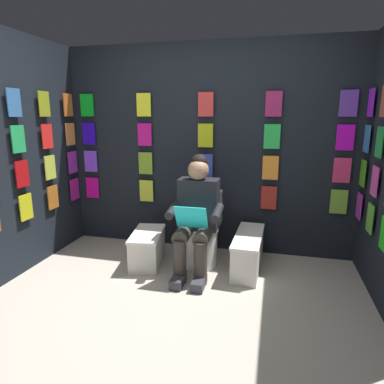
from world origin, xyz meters
The scene contains 7 objects.
ground_plane centered at (0.00, 0.00, 0.00)m, with size 30.00×30.00×0.00m, color #B2A899.
display_wall_back centered at (0.00, -1.66, 1.18)m, with size 3.41×0.14×2.35m.
display_wall_right centered at (1.71, -0.81, 1.18)m, with size 0.14×1.61×2.35m.
toilet centered at (-0.04, -1.18, 0.33)m, with size 0.41×0.56×0.77m.
person_reading centered at (-0.04, -0.96, 0.60)m, with size 0.53×0.68×1.19m.
comic_longbox_near centered at (-0.55, -1.13, 0.19)m, with size 0.29×0.82×0.38m.
comic_longbox_far centered at (0.51, -1.02, 0.18)m, with size 0.40×0.65×0.35m.
Camera 1 is at (-0.77, 2.15, 1.57)m, focal length 31.46 mm.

